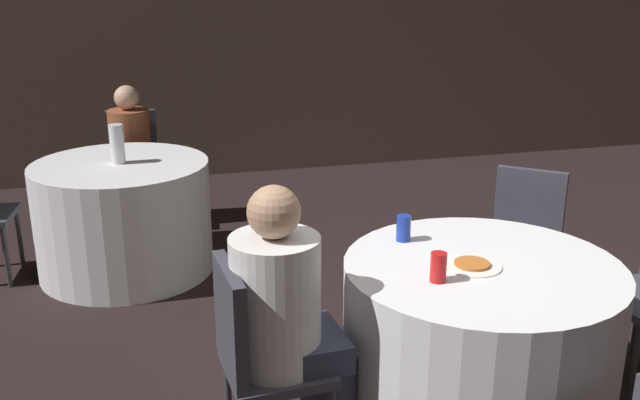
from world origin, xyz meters
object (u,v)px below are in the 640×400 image
Objects in this scene: chair_far_north at (133,157)px; person_floral_shirt at (131,160)px; chair_near_northeast at (524,235)px; soda_can_blue at (403,228)px; bottle_far at (117,144)px; soda_can_red at (438,267)px; chair_near_west at (254,349)px; pizza_plate_near at (472,265)px; table_near at (478,342)px; table_far at (124,217)px; person_white_shirt at (292,325)px.

person_floral_shirt reaches higher than chair_far_north.
soda_can_blue is at bearing 65.80° from chair_near_northeast.
person_floral_shirt is 0.87m from bottle_far.
chair_far_north reaches higher than soda_can_red.
chair_near_west is 3.49× the size of bottle_far.
bottle_far reaches higher than pizza_plate_near.
table_near is 2.58m from table_far.
chair_near_west is 3.17m from chair_far_north.
person_floral_shirt is 3.24m from soda_can_red.
table_near and table_far have the same top height.
table_far is 2.20m from soda_can_blue.
soda_can_red is (1.17, -3.18, 0.28)m from chair_far_north.
soda_can_blue reaches higher than table_far.
person_white_shirt reaches higher than chair_far_north.
person_floral_shirt is (-0.43, 2.98, 0.02)m from chair_near_west.
chair_near_northeast and chair_far_north have the same top height.
chair_near_west is at bearing -175.71° from table_near.
table_near is 3.24m from person_floral_shirt.
chair_far_north is 3.49× the size of bottle_far.
chair_near_northeast reaches higher than soda_can_blue.
soda_can_blue is at bearing 123.56° from table_near.
chair_far_north is at bearing 114.93° from table_near.
pizza_plate_near is (1.38, -2.90, 0.20)m from person_floral_shirt.
soda_can_red is at bearing -157.66° from table_near.
pizza_plate_near is (1.37, -3.07, 0.22)m from chair_far_north.
chair_far_north is 3.53× the size of pizza_plate_near.
soda_can_red is at bearing 84.22° from chair_near_northeast.
pizza_plate_near is at bearing 118.68° from chair_far_north.
soda_can_red is (1.18, -3.01, 0.26)m from person_floral_shirt.
person_floral_shirt is at bearing 115.48° from pizza_plate_near.
person_white_shirt reaches higher than table_near.
person_white_shirt is at bearing 69.39° from chair_near_northeast.
bottle_far is at bearing 124.75° from pizza_plate_near.
soda_can_red is (-0.03, -0.46, 0.00)m from soda_can_blue.
chair_far_north is at bearing 110.20° from soda_can_red.
person_white_shirt is (-1.51, -0.83, 0.08)m from chair_near_northeast.
bottle_far is at bearing 9.15° from chair_near_northeast.
soda_can_blue is (0.78, 0.42, 0.28)m from chair_near_west.
person_floral_shirt reaches higher than pizza_plate_near.
person_floral_shirt is (0.07, 0.81, 0.18)m from table_far.
pizza_plate_near is 2.05× the size of soda_can_red.
chair_near_northeast is 1.30m from soda_can_red.
chair_near_northeast is at bearing 112.58° from chair_near_west.
chair_near_west is 1.00× the size of chair_near_northeast.
chair_far_north is at bearing 85.19° from bottle_far.
person_floral_shirt is 2.84m from soda_can_blue.
chair_near_west is at bearing 177.65° from soda_can_red.
chair_far_north is 3.19m from person_white_shirt.
pizza_plate_near is 0.40m from soda_can_blue.
soda_can_blue is at bearing 120.03° from person_floral_shirt.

